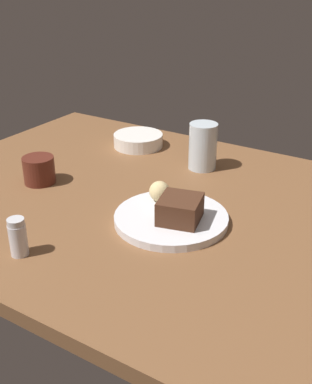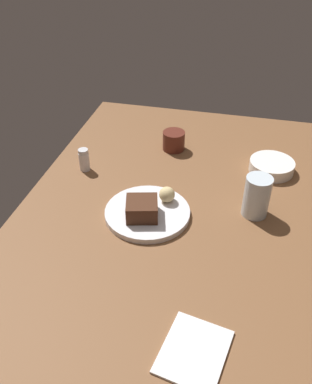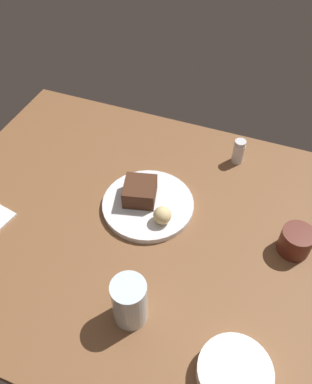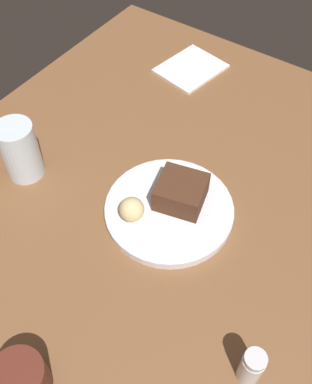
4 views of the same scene
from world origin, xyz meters
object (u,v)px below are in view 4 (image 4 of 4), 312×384
at_px(bread_roll, 132,209).
at_px(folded_napkin, 191,68).
at_px(coffee_cup, 21,380).
at_px(dessert_plate, 169,210).
at_px(chocolate_cake_slice, 181,192).
at_px(salt_shaker, 251,367).
at_px(water_glass, 20,151).

relative_size(bread_roll, folded_napkin, 0.30).
bearing_deg(coffee_cup, dessert_plate, -179.91).
relative_size(coffee_cup, folded_napkin, 0.51).
bearing_deg(folded_napkin, coffee_cup, 14.34).
bearing_deg(dessert_plate, chocolate_cake_slice, 161.51).
xyz_separation_m(dessert_plate, folded_napkin, (-0.38, -0.19, -0.01)).
xyz_separation_m(salt_shaker, water_glass, (-0.10, -0.53, 0.02)).
height_order(bread_roll, coffee_cup, coffee_cup).
distance_m(dessert_plate, salt_shaker, 0.30).
distance_m(chocolate_cake_slice, water_glass, 0.31).
height_order(chocolate_cake_slice, water_glass, water_glass).
height_order(salt_shaker, folded_napkin, salt_shaker).
relative_size(bread_roll, coffee_cup, 0.59).
height_order(bread_roll, salt_shaker, salt_shaker).
bearing_deg(salt_shaker, chocolate_cake_slice, -129.49).
bearing_deg(folded_napkin, dessert_plate, 26.47).
xyz_separation_m(bread_roll, coffee_cup, (0.31, 0.04, -0.01)).
distance_m(bread_roll, folded_napkin, 0.46).
height_order(water_glass, coffee_cup, water_glass).
xyz_separation_m(dessert_plate, water_glass, (0.07, -0.28, 0.05)).
bearing_deg(bread_roll, coffee_cup, 7.91).
xyz_separation_m(dessert_plate, salt_shaker, (0.17, 0.25, 0.03)).
height_order(salt_shaker, water_glass, water_glass).
height_order(bread_roll, folded_napkin, bread_roll).
bearing_deg(chocolate_cake_slice, dessert_plate, -18.49).
distance_m(bread_roll, coffee_cup, 0.31).
distance_m(bread_roll, water_glass, 0.24).
relative_size(dessert_plate, chocolate_cake_slice, 2.81).
height_order(chocolate_cake_slice, bread_roll, chocolate_cake_slice).
distance_m(chocolate_cake_slice, folded_napkin, 0.41).
bearing_deg(dessert_plate, bread_roll, -38.04).
relative_size(bread_roll, water_glass, 0.38).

